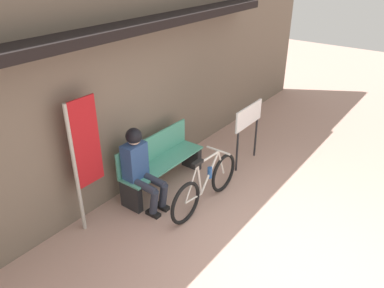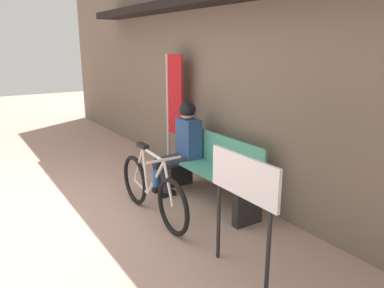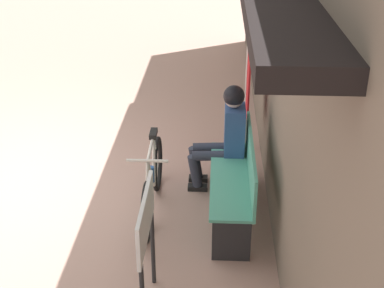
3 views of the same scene
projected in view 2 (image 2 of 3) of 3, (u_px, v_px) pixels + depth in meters
name	position (u px, v px, depth m)	size (l,w,h in m)	color
ground_plane	(7.00, 231.00, 4.07)	(24.00, 24.00, 0.00)	tan
storefront_wall	(215.00, 67.00, 5.08)	(12.00, 0.56, 3.20)	#756656
park_bench_near	(213.00, 172.00, 4.74)	(1.56, 0.42, 0.85)	#51A88E
bicycle	(152.00, 189.00, 4.30)	(1.58, 0.40, 0.84)	black
person_seated	(183.00, 140.00, 5.06)	(0.34, 0.62, 1.23)	#2D3342
banner_pole	(173.00, 101.00, 5.67)	(0.45, 0.05, 1.82)	#B7B2A8
signboard	(243.00, 188.00, 3.09)	(0.81, 0.04, 1.09)	#232326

